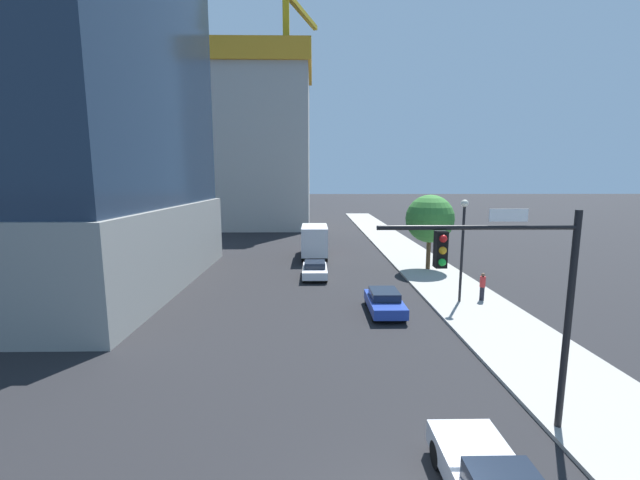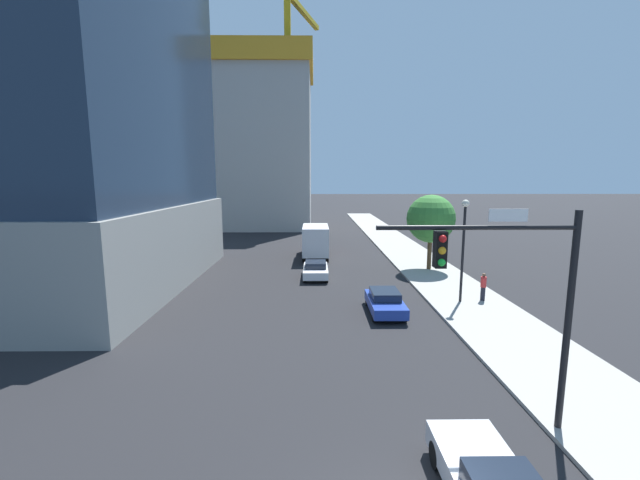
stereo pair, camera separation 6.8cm
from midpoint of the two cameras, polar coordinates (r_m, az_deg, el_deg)
The scene contains 9 objects.
sidewalk at distance 29.77m, azimuth 18.03°, elevation -6.43°, with size 5.07×120.00×0.15m, color #9E9B93.
construction_building at distance 65.23m, azimuth -8.73°, elevation 14.91°, with size 17.52×16.50×33.83m.
traffic_light_pole at distance 12.75m, azimuth 25.99°, elevation -5.26°, with size 5.82×0.48×6.69m.
street_lamp at distance 25.45m, azimuth 19.86°, elevation 0.50°, with size 0.44×0.44×6.30m.
street_tree at distance 34.11m, azimuth 15.52°, elevation 2.95°, with size 3.99×3.99×6.25m.
car_blue at distance 23.37m, azimuth 9.21°, elevation -8.77°, with size 1.86×4.12×1.31m.
car_white at distance 31.00m, azimuth -0.82°, elevation -4.30°, with size 1.89×4.04×1.30m.
box_truck at distance 38.68m, azimuth -0.85°, elevation 0.11°, with size 2.43×7.26×3.25m.
pedestrian_red_shirt at distance 26.80m, azimuth 22.32°, elevation -6.20°, with size 0.34×0.34×1.74m.
Camera 1 is at (-2.08, -7.14, 7.66)m, focal length 22.17 mm.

